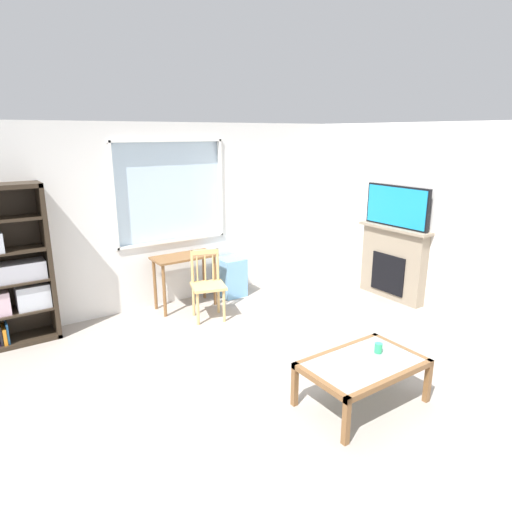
{
  "coord_description": "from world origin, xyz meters",
  "views": [
    {
      "loc": [
        -2.57,
        -3.4,
        2.38
      ],
      "look_at": [
        0.2,
        0.67,
        1.01
      ],
      "focal_mm": 31.34,
      "sensor_mm": 36.0,
      "label": 1
    }
  ],
  "objects_px": {
    "sippy_cup": "(378,348)",
    "desk_under_window": "(184,265)",
    "bookshelf": "(6,275)",
    "fireplace": "(393,262)",
    "wooden_chair": "(207,284)",
    "tv": "(397,206)",
    "plastic_drawer_unit": "(231,277)",
    "coffee_table": "(363,367)"
  },
  "relations": [
    {
      "from": "sippy_cup",
      "to": "tv",
      "type": "bearing_deg",
      "value": 36.88
    },
    {
      "from": "bookshelf",
      "to": "sippy_cup",
      "type": "xyz_separation_m",
      "value": [
        2.67,
        -3.08,
        -0.37
      ]
    },
    {
      "from": "desk_under_window",
      "to": "wooden_chair",
      "type": "relative_size",
      "value": 0.96
    },
    {
      "from": "desk_under_window",
      "to": "tv",
      "type": "height_order",
      "value": "tv"
    },
    {
      "from": "wooden_chair",
      "to": "coffee_table",
      "type": "relative_size",
      "value": 0.83
    },
    {
      "from": "coffee_table",
      "to": "wooden_chair",
      "type": "bearing_deg",
      "value": 94.88
    },
    {
      "from": "wooden_chair",
      "to": "plastic_drawer_unit",
      "type": "bearing_deg",
      "value": 39.2
    },
    {
      "from": "fireplace",
      "to": "sippy_cup",
      "type": "distance_m",
      "value": 2.68
    },
    {
      "from": "desk_under_window",
      "to": "tv",
      "type": "bearing_deg",
      "value": -27.31
    },
    {
      "from": "bookshelf",
      "to": "desk_under_window",
      "type": "bearing_deg",
      "value": -3.0
    },
    {
      "from": "sippy_cup",
      "to": "desk_under_window",
      "type": "bearing_deg",
      "value": 100.15
    },
    {
      "from": "tv",
      "to": "sippy_cup",
      "type": "xyz_separation_m",
      "value": [
        -2.13,
        -1.6,
        -0.9
      ]
    },
    {
      "from": "desk_under_window",
      "to": "bookshelf",
      "type": "bearing_deg",
      "value": 177.0
    },
    {
      "from": "wooden_chair",
      "to": "tv",
      "type": "xyz_separation_m",
      "value": [
        2.59,
        -0.86,
        0.9
      ]
    },
    {
      "from": "fireplace",
      "to": "plastic_drawer_unit",
      "type": "bearing_deg",
      "value": 143.3
    },
    {
      "from": "desk_under_window",
      "to": "fireplace",
      "type": "height_order",
      "value": "fireplace"
    },
    {
      "from": "wooden_chair",
      "to": "tv",
      "type": "relative_size",
      "value": 0.86
    },
    {
      "from": "coffee_table",
      "to": "plastic_drawer_unit",
      "type": "bearing_deg",
      "value": 81.1
    },
    {
      "from": "plastic_drawer_unit",
      "to": "coffee_table",
      "type": "height_order",
      "value": "plastic_drawer_unit"
    },
    {
      "from": "desk_under_window",
      "to": "wooden_chair",
      "type": "distance_m",
      "value": 0.54
    },
    {
      "from": "bookshelf",
      "to": "tv",
      "type": "xyz_separation_m",
      "value": [
        4.8,
        -1.49,
        0.53
      ]
    },
    {
      "from": "plastic_drawer_unit",
      "to": "tv",
      "type": "bearing_deg",
      "value": -36.96
    },
    {
      "from": "coffee_table",
      "to": "sippy_cup",
      "type": "distance_m",
      "value": 0.27
    },
    {
      "from": "desk_under_window",
      "to": "coffee_table",
      "type": "distance_m",
      "value": 3.04
    },
    {
      "from": "fireplace",
      "to": "coffee_table",
      "type": "height_order",
      "value": "fireplace"
    },
    {
      "from": "desk_under_window",
      "to": "wooden_chair",
      "type": "height_order",
      "value": "wooden_chair"
    },
    {
      "from": "tv",
      "to": "coffee_table",
      "type": "relative_size",
      "value": 0.96
    },
    {
      "from": "fireplace",
      "to": "coffee_table",
      "type": "relative_size",
      "value": 1.05
    },
    {
      "from": "desk_under_window",
      "to": "fireplace",
      "type": "xyz_separation_m",
      "value": [
        2.68,
        -1.37,
        -0.07
      ]
    },
    {
      "from": "plastic_drawer_unit",
      "to": "tv",
      "type": "height_order",
      "value": "tv"
    },
    {
      "from": "desk_under_window",
      "to": "coffee_table",
      "type": "height_order",
      "value": "desk_under_window"
    },
    {
      "from": "bookshelf",
      "to": "wooden_chair",
      "type": "xyz_separation_m",
      "value": [
        2.21,
        -0.63,
        -0.37
      ]
    },
    {
      "from": "desk_under_window",
      "to": "fireplace",
      "type": "distance_m",
      "value": 3.01
    },
    {
      "from": "sippy_cup",
      "to": "wooden_chair",
      "type": "bearing_deg",
      "value": 100.53
    },
    {
      "from": "bookshelf",
      "to": "coffee_table",
      "type": "bearing_deg",
      "value": -52.23
    },
    {
      "from": "plastic_drawer_unit",
      "to": "fireplace",
      "type": "bearing_deg",
      "value": -36.7
    },
    {
      "from": "desk_under_window",
      "to": "sippy_cup",
      "type": "height_order",
      "value": "desk_under_window"
    },
    {
      "from": "tv",
      "to": "coffee_table",
      "type": "distance_m",
      "value": 3.05
    },
    {
      "from": "fireplace",
      "to": "tv",
      "type": "xyz_separation_m",
      "value": [
        -0.02,
        0.0,
        0.83
      ]
    },
    {
      "from": "wooden_chair",
      "to": "plastic_drawer_unit",
      "type": "xyz_separation_m",
      "value": [
        0.69,
        0.57,
        -0.18
      ]
    },
    {
      "from": "bookshelf",
      "to": "desk_under_window",
      "type": "distance_m",
      "value": 2.15
    },
    {
      "from": "desk_under_window",
      "to": "sippy_cup",
      "type": "distance_m",
      "value": 3.02
    }
  ]
}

